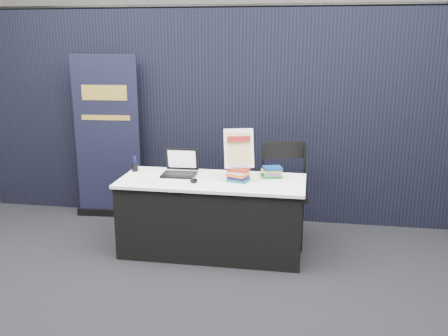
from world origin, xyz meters
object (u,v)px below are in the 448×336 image
at_px(book_stack_tall, 238,175).
at_px(info_sign, 239,149).
at_px(laptop, 180,169).
at_px(pullup_banner, 108,147).
at_px(book_stack_short, 272,172).
at_px(stacking_chair, 282,188).
at_px(display_table, 212,216).

distance_m(book_stack_tall, info_sign, 0.25).
distance_m(laptop, pullup_banner, 1.27).
distance_m(book_stack_tall, book_stack_short, 0.36).
bearing_deg(info_sign, book_stack_short, 11.14).
bearing_deg(laptop, pullup_banner, 144.78).
xyz_separation_m(laptop, info_sign, (0.61, -0.10, 0.25)).
height_order(info_sign, stacking_chair, info_sign).
distance_m(display_table, book_stack_tall, 0.51).
distance_m(display_table, book_stack_short, 0.73).
bearing_deg(info_sign, laptop, 153.07).
relative_size(book_stack_short, pullup_banner, 0.11).
relative_size(laptop, book_stack_tall, 1.53).
bearing_deg(info_sign, pullup_banner, 136.79).
relative_size(laptop, pullup_banner, 0.18).
bearing_deg(book_stack_short, stacking_chair, 66.98).
bearing_deg(book_stack_short, pullup_banner, 161.81).
bearing_deg(pullup_banner, laptop, -37.95).
xyz_separation_m(laptop, pullup_banner, (-1.05, 0.71, 0.04)).
relative_size(pullup_banner, stacking_chair, 1.85).
bearing_deg(laptop, info_sign, -11.11).
bearing_deg(book_stack_tall, laptop, 167.47).
height_order(book_stack_short, stacking_chair, stacking_chair).
bearing_deg(book_stack_short, info_sign, -151.69).
relative_size(book_stack_tall, pullup_banner, 0.12).
distance_m(display_table, info_sign, 0.73).
bearing_deg(stacking_chair, display_table, -160.90).
distance_m(laptop, stacking_chair, 1.07).
xyz_separation_m(laptop, book_stack_short, (0.92, 0.06, -0.01)).
height_order(pullup_banner, stacking_chair, pullup_banner).
height_order(book_stack_tall, book_stack_short, book_stack_tall).
bearing_deg(book_stack_tall, stacking_chair, 46.12).
height_order(display_table, book_stack_short, book_stack_short).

